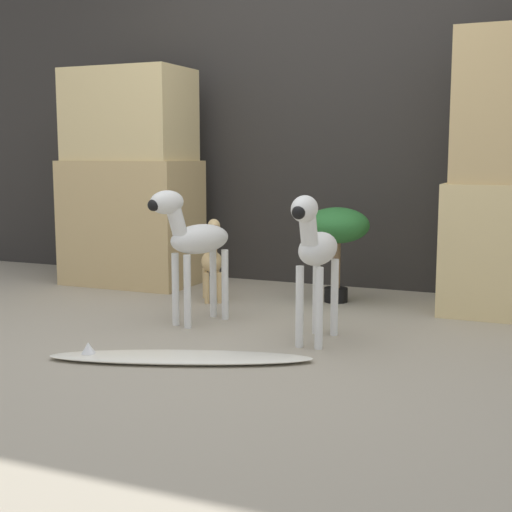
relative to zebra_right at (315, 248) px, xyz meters
The scene contains 8 objects.
ground_plane 0.63m from the zebra_right, 152.67° to the right, with size 14.00×14.00×0.00m, color #9E937F.
wall_back 1.70m from the zebra_right, 104.43° to the left, with size 6.40×0.08×2.20m.
rock_pillar_left 1.97m from the zebra_right, 148.03° to the left, with size 0.87×0.54×1.45m.
zebra_right is the anchor object (origin of this frame).
zebra_left 0.72m from the zebra_right, 169.52° to the left, with size 0.30×0.53×0.71m.
giraffe_figurine 1.12m from the zebra_right, 141.84° to the left, with size 0.27×0.35×0.51m.
potted_palm_front 0.99m from the zebra_right, 100.60° to the left, with size 0.39×0.39×0.57m.
surfboard 0.80m from the zebra_right, 131.86° to the right, with size 1.14×0.60×0.08m.
Camera 1 is at (1.41, -2.91, 0.88)m, focal length 50.00 mm.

